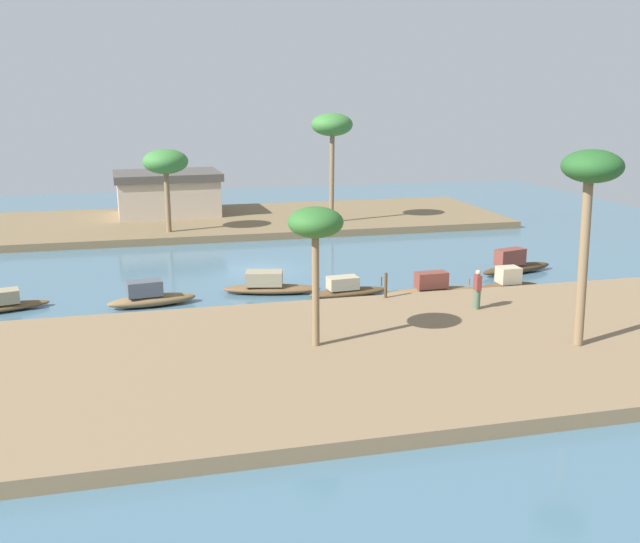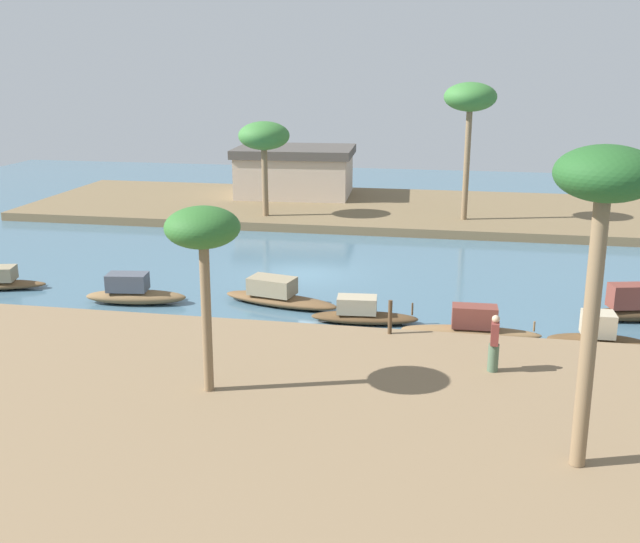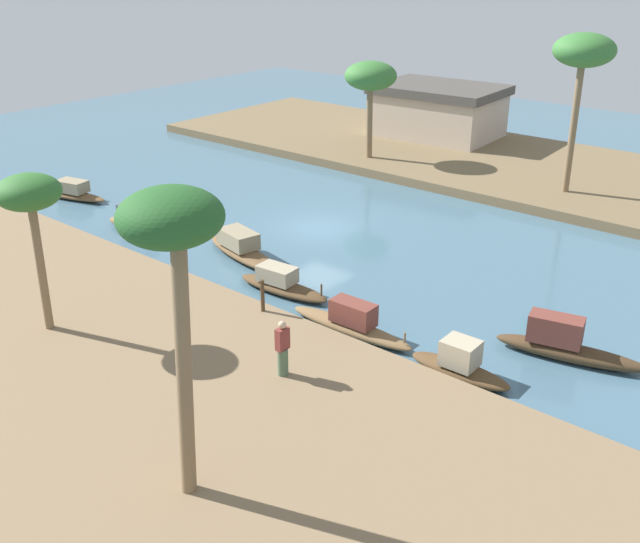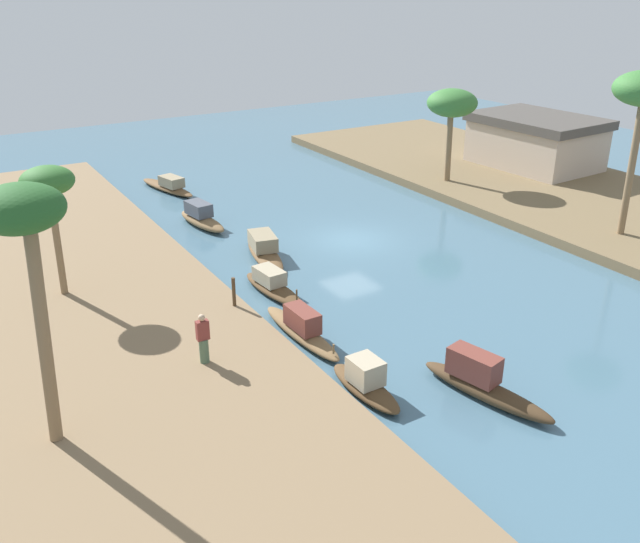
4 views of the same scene
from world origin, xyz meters
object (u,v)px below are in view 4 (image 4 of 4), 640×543
sampan_near_left_bank (302,328)px  person_on_near_bank (203,340)px  mooring_post (234,292)px  sampan_upstream_small (168,186)px  palm_tree_left_far (23,225)px  sampan_open_hull (272,285)px  palm_tree_right_short (452,104)px  sampan_foreground (365,382)px  sampan_midstream (482,382)px  riverside_building (536,141)px  palm_tree_left_near (48,185)px  sampan_downstream_large (264,250)px  sampan_with_tall_canopy (201,218)px

sampan_near_left_bank → person_on_near_bank: 4.11m
sampan_near_left_bank → mooring_post: bearing=-154.5°
sampan_upstream_small → palm_tree_left_far: bearing=-39.3°
sampan_open_hull → sampan_near_left_bank: bearing=-16.8°
person_on_near_bank → mooring_post: (-3.29, 2.56, -0.23)m
sampan_open_hull → palm_tree_right_short: bearing=111.3°
sampan_foreground → sampan_midstream: sampan_midstream is taller
sampan_near_left_bank → riverside_building: (-11.72, 24.48, 1.77)m
palm_tree_left_near → sampan_upstream_small: bearing=145.7°
sampan_near_left_bank → sampan_midstream: size_ratio=1.03×
sampan_midstream → person_on_near_bank: 8.99m
sampan_foreground → mooring_post: 7.09m
sampan_downstream_large → riverside_building: bearing=113.2°
sampan_with_tall_canopy → sampan_upstream_small: bearing=166.9°
sampan_downstream_large → palm_tree_right_short: 16.18m
sampan_near_left_bank → palm_tree_left_near: palm_tree_left_near is taller
sampan_midstream → palm_tree_left_far: size_ratio=0.66×
sampan_upstream_small → palm_tree_right_short: size_ratio=0.96×
sampan_upstream_small → palm_tree_left_far: (22.48, -10.98, 6.35)m
sampan_near_left_bank → sampan_midstream: sampan_midstream is taller
sampan_near_left_bank → sampan_downstream_large: sampan_near_left_bank is taller
person_on_near_bank → sampan_open_hull: bearing=45.3°
sampan_with_tall_canopy → mooring_post: size_ratio=3.55×
sampan_midstream → palm_tree_left_near: (-13.49, -9.72, 4.47)m
palm_tree_left_far → palm_tree_right_short: 29.64m
sampan_foreground → riverside_building: (-15.89, 24.54, 1.75)m
sampan_near_left_bank → riverside_building: 27.20m
person_on_near_bank → palm_tree_right_short: size_ratio=0.31×
sampan_with_tall_canopy → sampan_near_left_bank: 13.37m
sampan_foreground → sampan_open_hull: size_ratio=0.82×
sampan_upstream_small → palm_tree_right_short: bearing=47.7°
sampan_foreground → mooring_post: (-6.93, -1.35, 0.66)m
sampan_upstream_small → palm_tree_left_far: 25.81m
mooring_post → sampan_near_left_bank: bearing=27.0°
palm_tree_left_near → sampan_with_tall_canopy: bearing=126.1°
sampan_with_tall_canopy → palm_tree_left_far: (15.51, -10.33, 6.24)m
sampan_upstream_small → sampan_midstream: bearing=-11.4°
sampan_foreground → person_on_near_bank: person_on_near_bank is taller
sampan_with_tall_canopy → sampan_open_hull: (9.31, -0.61, -0.09)m
sampan_open_hull → palm_tree_left_far: bearing=-62.2°
sampan_downstream_large → sampan_with_tall_canopy: bearing=-159.3°
sampan_with_tall_canopy → riverside_building: (1.57, 23.02, 1.73)m
sampan_near_left_bank → riverside_building: bearing=114.0°
sampan_downstream_large → sampan_near_left_bank: bearing=-4.3°
sampan_foreground → sampan_upstream_small: (-24.43, 2.17, -0.09)m
palm_tree_left_far → riverside_building: size_ratio=0.88×
sampan_downstream_large → sampan_midstream: size_ratio=1.05×
sampan_midstream → sampan_upstream_small: (-26.44, -0.87, -0.17)m
person_on_near_bank → riverside_building: (-12.25, 28.45, 0.86)m
sampan_foreground → riverside_building: size_ratio=0.40×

